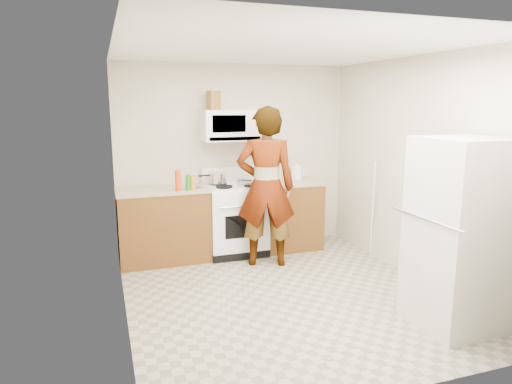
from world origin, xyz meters
name	(u,v)px	position (x,y,z in m)	size (l,w,h in m)	color
floor	(284,294)	(0.00, 0.00, 0.00)	(3.60, 3.60, 0.00)	gray
back_wall	(235,158)	(0.00, 1.79, 1.25)	(3.20, 0.02, 2.50)	beige
right_wall	(417,170)	(1.59, 0.00, 1.25)	(0.02, 3.60, 2.50)	beige
cabinet_left	(164,226)	(-1.04, 1.49, 0.45)	(1.12, 0.62, 0.90)	brown
counter_left	(162,190)	(-1.04, 1.49, 0.92)	(1.14, 0.64, 0.04)	tan
cabinet_right	(289,216)	(0.68, 1.49, 0.45)	(0.80, 0.62, 0.90)	brown
counter_right	(289,182)	(0.68, 1.49, 0.92)	(0.82, 0.64, 0.04)	tan
gas_range	(235,218)	(-0.10, 1.48, 0.49)	(0.76, 0.65, 1.13)	white
microwave	(231,125)	(-0.10, 1.61, 1.70)	(0.76, 0.38, 0.40)	white
person	(266,187)	(0.14, 0.95, 0.98)	(0.71, 0.47, 1.96)	tan
fridge	(459,234)	(1.21, -1.10, 0.85)	(0.70, 0.70, 1.70)	silver
kettle	(297,173)	(0.85, 1.63, 1.02)	(0.15, 0.15, 0.18)	white
jug	(213,100)	(-0.34, 1.58, 2.02)	(0.14, 0.14, 0.24)	brown
saucepan	(217,178)	(-0.31, 1.58, 1.02)	(0.23, 0.23, 0.13)	silver
tray	(247,184)	(0.04, 1.38, 0.96)	(0.25, 0.16, 0.05)	white
bottle_spray	(178,181)	(-0.87, 1.27, 1.06)	(0.08, 0.08, 0.26)	red
bottle_hot_sauce	(193,183)	(-0.69, 1.32, 1.02)	(0.06, 0.06, 0.17)	orange
bottle_green_cap	(188,183)	(-0.75, 1.28, 1.03)	(0.06, 0.06, 0.19)	#167E19
pot_lid	(195,187)	(-0.64, 1.45, 0.94)	(0.24, 0.24, 0.01)	silver
broom	(373,209)	(1.54, 0.76, 0.64)	(0.03, 0.03, 1.29)	white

